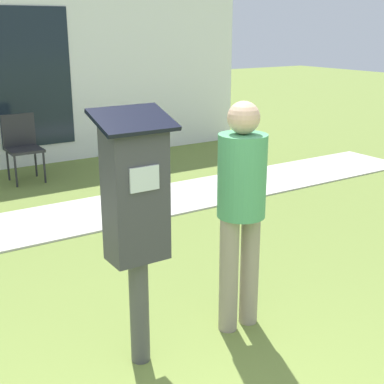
# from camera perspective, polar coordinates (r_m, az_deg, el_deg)

# --- Properties ---
(parking_meter) EXTENTS (0.44, 0.31, 1.59)m
(parking_meter) POSITION_cam_1_polar(r_m,az_deg,el_deg) (3.11, -5.99, -1.70)
(parking_meter) COLOR #4C4C4C
(parking_meter) RESTS_ON ground
(person_standing) EXTENTS (0.32, 0.32, 1.58)m
(person_standing) POSITION_cam_1_polar(r_m,az_deg,el_deg) (3.53, 5.28, -0.88)
(person_standing) COLOR gray
(person_standing) RESTS_ON ground
(outdoor_chair_middle) EXTENTS (0.44, 0.44, 0.90)m
(outdoor_chair_middle) POSITION_cam_1_polar(r_m,az_deg,el_deg) (7.58, -17.69, 5.08)
(outdoor_chair_middle) COLOR #262628
(outdoor_chair_middle) RESTS_ON ground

